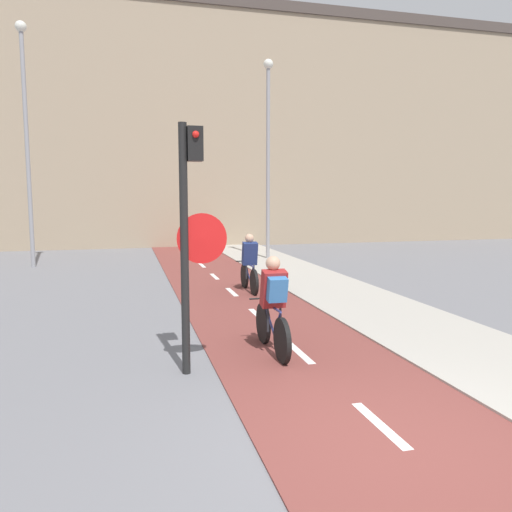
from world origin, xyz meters
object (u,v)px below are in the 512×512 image
object	(u,v)px
traffic_light_pole	(190,222)
cyclist_far	(249,266)
cyclist_near	(273,308)
street_lamp_sidewalk	(268,140)
street_lamp_far	(26,123)

from	to	relation	value
traffic_light_pole	cyclist_far	size ratio (longest dim) A/B	2.02
cyclist_near	cyclist_far	bearing A→B (deg)	80.28
traffic_light_pole	cyclist_far	bearing A→B (deg)	68.53
traffic_light_pole	street_lamp_sidewalk	xyz separation A→B (m)	(4.39, 11.63, 2.41)
street_lamp_far	cyclist_far	distance (m)	9.56
traffic_light_pole	cyclist_near	xyz separation A→B (m)	(1.30, 0.52, -1.34)
traffic_light_pole	street_lamp_far	distance (m)	12.53
cyclist_far	traffic_light_pole	bearing A→B (deg)	-111.47
street_lamp_sidewalk	cyclist_far	size ratio (longest dim) A/B	4.48
street_lamp_sidewalk	cyclist_near	world-z (taller)	street_lamp_sidewalk
street_lamp_far	cyclist_far	world-z (taller)	street_lamp_far
traffic_light_pole	cyclist_near	size ratio (longest dim) A/B	1.97
street_lamp_sidewalk	cyclist_near	bearing A→B (deg)	-105.55
street_lamp_far	street_lamp_sidewalk	bearing A→B (deg)	0.30
cyclist_near	cyclist_far	xyz separation A→B (m)	(0.84, 4.92, -0.05)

